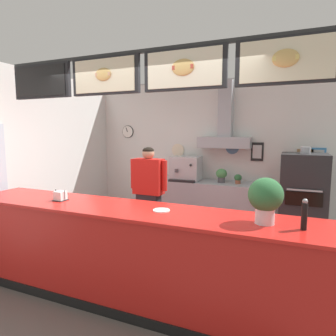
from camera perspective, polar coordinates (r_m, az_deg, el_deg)
The scene contains 14 objects.
ground_plane at distance 3.71m, azimuth -4.71°, elevation -22.24°, with size 6.39×6.39×0.00m, color #514C47.
back_wall_assembly at distance 5.58m, azimuth 7.42°, elevation 3.57°, with size 4.66×2.76×2.77m.
service_counter at distance 3.27m, azimuth -7.03°, elevation -16.44°, with size 4.12×0.73×1.02m.
back_prep_counter at distance 5.54m, azimuth 5.35°, elevation -7.18°, with size 2.34×0.60×0.91m.
pizza_oven at distance 4.96m, azimuth 24.68°, elevation -6.00°, with size 0.66×0.69×1.59m.
shop_worker at distance 4.49m, azimuth -3.78°, elevation -5.44°, with size 0.61×0.23×1.58m.
espresso_machine at distance 5.44m, azimuth 3.45°, elevation -0.12°, with size 0.54×0.45×0.45m.
potted_thyme at distance 5.29m, azimuth 10.36°, elevation -1.29°, with size 0.19×0.19×0.25m.
potted_basil at distance 5.81m, azimuth -3.60°, elevation -0.63°, with size 0.15×0.15×0.21m.
potted_sage at distance 5.24m, azimuth 13.45°, elevation -2.00°, with size 0.13×0.13×0.17m.
napkin_holder at distance 3.62m, azimuth -20.20°, elevation -5.16°, with size 0.14×0.13×0.12m.
condiment_plate at distance 2.98m, azimuth -1.29°, elevation -8.22°, with size 0.17×0.17×0.01m.
pepper_grinder at distance 2.64m, azimuth 24.99°, elevation -8.21°, with size 0.05×0.05×0.26m.
basil_vase at distance 2.67m, azimuth 18.42°, elevation -5.64°, with size 0.30×0.30×0.40m.
Camera 1 is at (1.51, -2.86, 1.82)m, focal length 31.35 mm.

